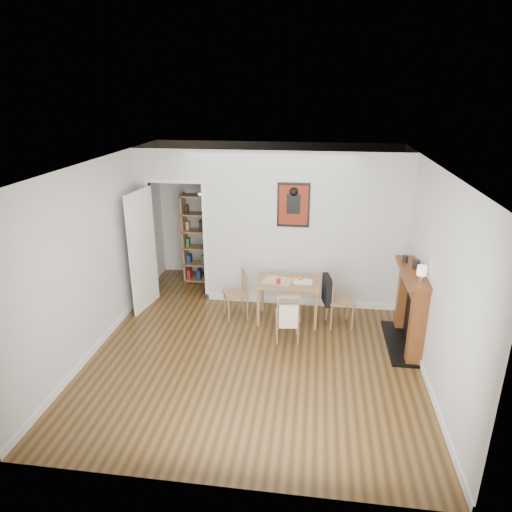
# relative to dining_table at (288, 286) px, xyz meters

# --- Properties ---
(ground) EXTENTS (5.20, 5.20, 0.00)m
(ground) POSITION_rel_dining_table_xyz_m (-0.39, -0.76, -0.59)
(ground) COLOR brown
(ground) RESTS_ON ground
(room_shell) EXTENTS (5.20, 5.20, 5.20)m
(room_shell) POSITION_rel_dining_table_xyz_m (-0.29, 0.58, 0.70)
(room_shell) COLOR beige
(room_shell) RESTS_ON ground
(dining_table) EXTENTS (0.99, 0.63, 0.67)m
(dining_table) POSITION_rel_dining_table_xyz_m (0.00, 0.00, 0.00)
(dining_table) COLOR olive
(dining_table) RESTS_ON ground
(chair_left) EXTENTS (0.52, 0.52, 0.79)m
(chair_left) POSITION_rel_dining_table_xyz_m (-0.84, 0.01, -0.20)
(chair_left) COLOR #9B7448
(chair_left) RESTS_ON ground
(chair_right) EXTENTS (0.55, 0.50, 0.86)m
(chair_right) POSITION_rel_dining_table_xyz_m (0.79, -0.05, -0.15)
(chair_right) COLOR #9B7448
(chair_right) RESTS_ON ground
(chair_front) EXTENTS (0.44, 0.48, 0.78)m
(chair_front) POSITION_rel_dining_table_xyz_m (0.03, -0.61, -0.20)
(chair_front) COLOR #9B7448
(chair_front) RESTS_ON ground
(bookshelf) EXTENTS (0.72, 0.29, 1.71)m
(bookshelf) POSITION_rel_dining_table_xyz_m (-1.71, 1.35, 0.25)
(bookshelf) COLOR olive
(bookshelf) RESTS_ON ground
(fireplace) EXTENTS (0.45, 1.25, 1.16)m
(fireplace) POSITION_rel_dining_table_xyz_m (1.77, -0.51, 0.02)
(fireplace) COLOR brown
(fireplace) RESTS_ON ground
(red_glass) EXTENTS (0.07, 0.07, 0.08)m
(red_glass) POSITION_rel_dining_table_xyz_m (-0.15, -0.12, 0.12)
(red_glass) COLOR maroon
(red_glass) RESTS_ON dining_table
(orange_fruit) EXTENTS (0.09, 0.09, 0.09)m
(orange_fruit) POSITION_rel_dining_table_xyz_m (0.18, 0.06, 0.12)
(orange_fruit) COLOR #DC570B
(orange_fruit) RESTS_ON dining_table
(placemat) EXTENTS (0.50, 0.42, 0.00)m
(placemat) POSITION_rel_dining_table_xyz_m (-0.17, -0.00, 0.08)
(placemat) COLOR beige
(placemat) RESTS_ON dining_table
(notebook) EXTENTS (0.30, 0.24, 0.01)m
(notebook) POSITION_rel_dining_table_xyz_m (0.23, 0.00, 0.09)
(notebook) COLOR silver
(notebook) RESTS_ON dining_table
(mantel_lamp) EXTENTS (0.13, 0.13, 0.20)m
(mantel_lamp) POSITION_rel_dining_table_xyz_m (1.76, -0.86, 0.69)
(mantel_lamp) COLOR silver
(mantel_lamp) RESTS_ON fireplace
(ceramic_jar_a) EXTENTS (0.10, 0.10, 0.12)m
(ceramic_jar_a) POSITION_rel_dining_table_xyz_m (1.78, -0.43, 0.63)
(ceramic_jar_a) COLOR black
(ceramic_jar_a) RESTS_ON fireplace
(ceramic_jar_b) EXTENTS (0.08, 0.08, 0.10)m
(ceramic_jar_b) POSITION_rel_dining_table_xyz_m (1.67, -0.20, 0.62)
(ceramic_jar_b) COLOR black
(ceramic_jar_b) RESTS_ON fireplace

